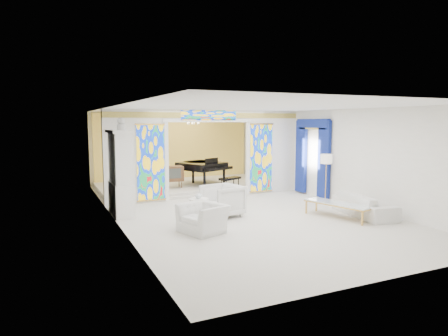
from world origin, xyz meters
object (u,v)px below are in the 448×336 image
sofa (364,205)px  grand_piano (202,166)px  tv_console (173,174)px  china_cabinet (120,173)px  coffee_table (338,204)px  armchair_right (222,201)px  armchair_left (203,218)px

sofa → grand_piano: size_ratio=0.69×
tv_console → china_cabinet: bearing=-129.2°
coffee_table → armchair_right: bearing=152.4°
china_cabinet → coffee_table: china_cabinet is taller
armchair_right → grand_piano: bearing=154.1°
armchair_right → sofa: size_ratio=0.47×
sofa → china_cabinet: bearing=74.2°
sofa → coffee_table: (-0.88, 0.07, 0.08)m
armchair_right → coffee_table: bearing=51.1°
tv_console → armchair_right: bearing=-87.0°
china_cabinet → armchair_left: 3.12m
coffee_table → grand_piano: 6.19m
tv_console → sofa: bearing=-54.9°
armchair_left → armchair_right: (1.06, 1.25, 0.11)m
armchair_right → coffee_table: (2.79, -1.46, -0.06)m
china_cabinet → grand_piano: bearing=40.2°
armchair_left → coffee_table: bearing=67.2°
china_cabinet → armchair_right: (2.50, -1.39, -0.73)m
armchair_left → grand_piano: 6.18m
armchair_left → grand_piano: grand_piano is taller
armchair_right → sofa: (3.67, -1.53, -0.14)m
tv_console → coffee_table: bearing=-61.2°
armchair_right → grand_piano: size_ratio=0.32×
china_cabinet → armchair_right: size_ratio=2.80×
armchair_right → sofa: 3.98m
sofa → tv_console: 6.84m
china_cabinet → sofa: size_ratio=1.31×
armchair_right → tv_console: (-0.11, 4.16, 0.26)m
china_cabinet → armchair_right: bearing=-29.1°
armchair_left → tv_console: tv_console is taller
grand_piano → armchair_right: bearing=-128.2°
sofa → coffee_table: bearing=94.9°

